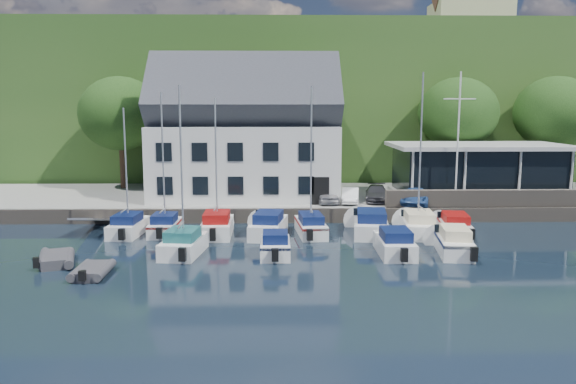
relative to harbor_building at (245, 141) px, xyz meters
name	(u,v)px	position (x,y,z in m)	size (l,w,h in m)	color
ground	(369,268)	(7.00, -16.50, -5.35)	(180.00, 180.00, 0.00)	black
quay	(334,200)	(7.00, 1.00, -4.85)	(60.00, 13.00, 1.00)	gray
quay_face	(343,215)	(7.00, -5.50, -4.85)	(60.00, 0.30, 1.00)	#655B51
hillside	(305,106)	(7.00, 45.50, 2.65)	(160.00, 75.00, 16.00)	#254C1C
field_patch	(350,58)	(15.00, 53.50, 10.80)	(50.00, 30.00, 0.30)	#5E6934
farmhouse	(470,17)	(29.00, 35.50, 14.75)	(10.40, 7.00, 8.20)	#C0B78F
harbor_building	(245,141)	(0.00, 0.00, 0.00)	(14.40, 8.20, 8.70)	silver
club_pavilion	(477,170)	(18.00, -0.50, -2.30)	(13.20, 7.20, 4.10)	black
seawall	(514,198)	(19.00, -5.10, -3.75)	(18.00, 0.50, 1.20)	#655B51
gangway	(94,230)	(-9.50, -7.50, -5.35)	(1.20, 6.00, 1.40)	silver
car_silver	(326,194)	(6.03, -3.05, -3.73)	(1.46, 3.64, 1.24)	#BCBBC1
car_white	(350,195)	(7.77, -3.24, -3.79)	(1.18, 3.37, 1.11)	white
car_dgrey	(377,193)	(9.83, -2.53, -3.77)	(1.61, 3.97, 1.15)	#313136
car_blue	(415,196)	(12.31, -4.07, -3.72)	(1.45, 3.68, 1.26)	#2E518C
flagpole	(458,140)	(15.06, -4.58, 0.32)	(2.24, 0.20, 9.34)	silver
tree_0	(121,133)	(-10.79, 4.73, 0.40)	(6.94, 6.94, 9.49)	black
tree_1	(189,131)	(-5.19, 5.76, 0.47)	(7.05, 7.05, 9.64)	black
tree_2	(293,120)	(3.87, 5.28, 1.42)	(8.44, 8.44, 11.54)	black
tree_4	(457,132)	(18.34, 5.75, 0.40)	(6.95, 6.95, 9.50)	black
tree_5	(554,132)	(26.58, 5.01, 0.43)	(7.00, 7.00, 9.56)	black
boat_r1_0	(126,168)	(-6.89, -8.90, -1.13)	(1.82, 5.66, 8.43)	white
boat_r1_1	(163,170)	(-4.61, -8.85, -1.25)	(1.81, 4.90, 8.20)	white
boat_r1_2	(216,162)	(-1.31, -9.16, -0.73)	(1.97, 5.96, 9.24)	white
boat_r1_3	(269,223)	(1.88, -9.32, -4.58)	(2.00, 6.33, 1.54)	white
boat_r1_4	(311,168)	(4.53, -9.08, -1.17)	(1.72, 6.10, 8.37)	white
boat_r1_5	(371,222)	(8.31, -8.99, -4.58)	(2.25, 7.01, 1.54)	white
boat_r1_6	(420,163)	(11.28, -9.14, -0.83)	(2.11, 6.53, 9.04)	white
boat_r1_7	(454,224)	(13.55, -9.17, -4.67)	(1.84, 6.08, 1.35)	white
boat_r2_1	(182,173)	(-2.67, -13.72, -0.92)	(2.01, 5.44, 8.86)	white
boat_r2_2	(275,243)	(2.31, -14.12, -4.67)	(1.71, 4.52, 1.35)	white
boat_r2_3	(395,241)	(8.79, -13.92, -4.63)	(1.92, 5.66, 1.44)	white
boat_r2_4	(453,240)	(12.05, -13.78, -4.60)	(1.79, 6.14, 1.50)	white
dinghy_0	(56,257)	(-8.86, -15.46, -4.99)	(1.84, 3.07, 0.72)	#39383D
dinghy_1	(92,269)	(-6.38, -17.57, -5.03)	(1.67, 2.78, 0.65)	#39383D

